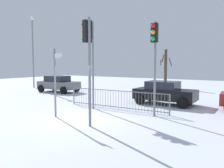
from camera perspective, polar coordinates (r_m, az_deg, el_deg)
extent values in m
plane|color=silver|center=(11.25, -7.51, -8.43)|extent=(60.00, 60.00, 0.00)
cylinder|color=slate|center=(9.73, -5.37, 2.71)|extent=(0.11, 0.11, 4.44)
cube|color=black|center=(9.94, -5.97, 12.40)|extent=(0.31, 0.37, 0.90)
sphere|color=red|center=(10.19, -6.76, 13.91)|extent=(0.20, 0.20, 0.20)
sphere|color=orange|center=(10.15, -6.74, 12.23)|extent=(0.20, 0.20, 0.20)
sphere|color=green|center=(10.12, -6.73, 10.55)|extent=(0.20, 0.20, 0.20)
cylinder|color=slate|center=(13.65, -4.57, 4.46)|extent=(0.11, 0.11, 4.96)
cube|color=black|center=(13.78, -5.33, 12.52)|extent=(0.37, 0.39, 0.90)
sphere|color=red|center=(13.83, -6.40, 13.73)|extent=(0.20, 0.20, 0.20)
sphere|color=orange|center=(13.79, -6.39, 12.50)|extent=(0.20, 0.20, 0.20)
sphere|color=green|center=(13.75, -6.38, 11.26)|extent=(0.20, 0.20, 0.20)
cylinder|color=slate|center=(11.79, 10.23, 3.41)|extent=(0.11, 0.11, 4.59)
cube|color=black|center=(11.72, 10.13, 11.96)|extent=(0.34, 0.25, 0.90)
sphere|color=red|center=(11.52, 9.79, 13.59)|extent=(0.20, 0.20, 0.20)
sphere|color=orange|center=(11.48, 9.77, 12.11)|extent=(0.20, 0.20, 0.20)
sphere|color=green|center=(11.45, 9.74, 10.62)|extent=(0.20, 0.20, 0.20)
cylinder|color=slate|center=(11.81, -13.46, 0.23)|extent=(0.09, 0.09, 3.30)
cube|color=white|center=(11.42, -12.70, 6.62)|extent=(0.68, 0.23, 0.22)
cube|color=slate|center=(13.52, 0.93, -1.61)|extent=(6.30, 0.13, 0.04)
cube|color=slate|center=(13.66, 0.93, -5.49)|extent=(6.30, 0.13, 0.04)
cylinder|color=slate|center=(15.38, -8.87, -2.84)|extent=(0.02, 0.02, 1.05)
cylinder|color=slate|center=(15.27, -8.36, -2.89)|extent=(0.02, 0.02, 1.05)
cylinder|color=slate|center=(15.15, -7.84, -2.95)|extent=(0.02, 0.02, 1.05)
cylinder|color=slate|center=(15.04, -7.32, -3.00)|extent=(0.02, 0.02, 1.05)
cylinder|color=slate|center=(14.93, -6.78, -3.06)|extent=(0.02, 0.02, 1.05)
cylinder|color=slate|center=(14.81, -6.24, -3.11)|extent=(0.02, 0.02, 1.05)
cylinder|color=slate|center=(14.70, -5.69, -3.17)|extent=(0.02, 0.02, 1.05)
cylinder|color=slate|center=(14.60, -5.13, -3.22)|extent=(0.02, 0.02, 1.05)
cylinder|color=slate|center=(14.49, -4.56, -3.28)|extent=(0.02, 0.02, 1.05)
cylinder|color=slate|center=(14.38, -3.99, -3.34)|extent=(0.02, 0.02, 1.05)
cylinder|color=slate|center=(14.28, -3.40, -3.39)|extent=(0.02, 0.02, 1.05)
cylinder|color=slate|center=(14.18, -2.81, -3.45)|extent=(0.02, 0.02, 1.05)
cylinder|color=slate|center=(14.07, -2.21, -3.51)|extent=(0.02, 0.02, 1.05)
cylinder|color=slate|center=(13.97, -1.60, -3.57)|extent=(0.02, 0.02, 1.05)
cylinder|color=slate|center=(13.88, -0.98, -3.63)|extent=(0.02, 0.02, 1.05)
cylinder|color=slate|center=(13.78, -0.35, -3.69)|extent=(0.02, 0.02, 1.05)
cylinder|color=slate|center=(13.69, 0.29, -3.75)|extent=(0.02, 0.02, 1.05)
cylinder|color=slate|center=(13.59, 0.93, -3.81)|extent=(0.02, 0.02, 1.05)
cylinder|color=slate|center=(13.50, 1.59, -3.87)|extent=(0.02, 0.02, 1.05)
cylinder|color=slate|center=(13.41, 2.25, -3.93)|extent=(0.02, 0.02, 1.05)
cylinder|color=slate|center=(13.32, 2.92, -3.99)|extent=(0.02, 0.02, 1.05)
cylinder|color=slate|center=(13.24, 3.60, -4.06)|extent=(0.02, 0.02, 1.05)
cylinder|color=slate|center=(13.16, 4.29, -4.12)|extent=(0.02, 0.02, 1.05)
cylinder|color=slate|center=(13.07, 4.99, -4.18)|extent=(0.02, 0.02, 1.05)
cylinder|color=slate|center=(12.99, 5.70, -4.24)|extent=(0.02, 0.02, 1.05)
cylinder|color=slate|center=(12.92, 6.42, -4.30)|extent=(0.02, 0.02, 1.05)
cylinder|color=slate|center=(12.84, 7.14, -4.37)|extent=(0.02, 0.02, 1.05)
cylinder|color=slate|center=(12.77, 7.88, -4.43)|extent=(0.02, 0.02, 1.05)
cylinder|color=slate|center=(12.69, 8.62, -4.49)|extent=(0.02, 0.02, 1.05)
cylinder|color=slate|center=(12.63, 9.37, -4.55)|extent=(0.02, 0.02, 1.05)
cylinder|color=slate|center=(12.56, 10.13, -4.62)|extent=(0.02, 0.02, 1.05)
cylinder|color=slate|center=(12.49, 10.89, -4.68)|extent=(0.02, 0.02, 1.05)
cylinder|color=slate|center=(12.43, 11.67, -4.74)|extent=(0.02, 0.02, 1.05)
cylinder|color=slate|center=(12.37, 12.45, -4.80)|extent=(0.02, 0.02, 1.05)
cylinder|color=slate|center=(12.31, 13.24, -4.86)|extent=(0.02, 0.02, 1.05)
cylinder|color=slate|center=(15.44, -9.12, -2.82)|extent=(0.06, 0.06, 1.05)
cylinder|color=slate|center=(12.28, 13.64, -4.89)|extent=(0.06, 0.06, 1.05)
cube|color=black|center=(15.47, 12.54, -2.41)|extent=(3.82, 1.75, 0.65)
cube|color=#1E232D|center=(15.47, 12.06, -0.35)|extent=(1.92, 1.53, 0.55)
cylinder|color=black|center=(15.94, 18.14, -3.50)|extent=(0.64, 0.23, 0.64)
cylinder|color=black|center=(14.32, 16.48, -4.40)|extent=(0.64, 0.23, 0.64)
cylinder|color=black|center=(16.79, 9.15, -2.90)|extent=(0.64, 0.23, 0.64)
cylinder|color=black|center=(15.25, 6.65, -3.66)|extent=(0.64, 0.23, 0.64)
cube|color=slate|center=(22.10, -12.63, -0.23)|extent=(3.87, 1.86, 0.65)
cube|color=#1E232D|center=(22.16, -12.94, 1.21)|extent=(1.96, 1.58, 0.55)
cylinder|color=black|center=(21.88, -8.51, -1.07)|extent=(0.65, 0.25, 0.64)
cylinder|color=black|center=(20.60, -11.49, -1.49)|extent=(0.65, 0.25, 0.64)
cylinder|color=black|center=(23.67, -13.59, -0.70)|extent=(0.65, 0.25, 0.64)
cylinder|color=black|center=(22.49, -16.60, -1.06)|extent=(0.65, 0.25, 0.64)
cylinder|color=slate|center=(26.83, -18.35, 6.83)|extent=(0.14, 0.14, 7.18)
sphere|color=#F2EACC|center=(27.22, -18.57, 14.64)|extent=(0.36, 0.36, 0.36)
cylinder|color=#473828|center=(26.26, 12.68, 3.62)|extent=(0.31, 0.31, 4.08)
cylinder|color=#473828|center=(26.35, 12.05, 6.00)|extent=(0.16, 0.73, 0.84)
cylinder|color=#473828|center=(26.25, 11.57, 5.07)|extent=(0.51, 1.05, 0.64)
cylinder|color=#473828|center=(26.11, 13.79, 5.10)|extent=(0.18, 1.09, 0.88)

